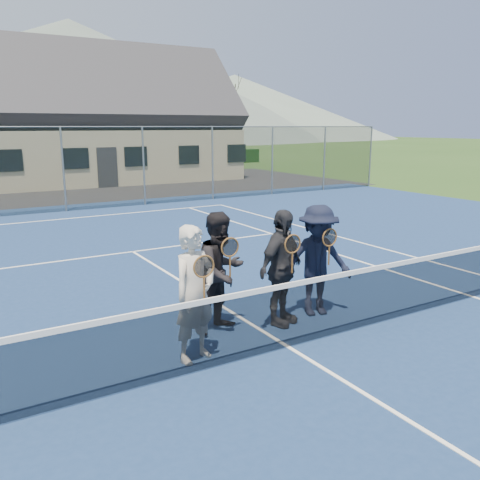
{
  "coord_description": "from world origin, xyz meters",
  "views": [
    {
      "loc": [
        -3.95,
        -5.27,
        3.03
      ],
      "look_at": [
        0.11,
        1.5,
        1.25
      ],
      "focal_mm": 38.0,
      "sensor_mm": 36.0,
      "label": 1
    }
  ],
  "objects_px": {
    "player_c": "(281,268)",
    "clubhouse": "(92,108)",
    "tennis_net": "(289,312)",
    "player_a": "(195,294)",
    "player_b": "(221,272)",
    "player_d": "(317,261)"
  },
  "relations": [
    {
      "from": "player_c",
      "to": "clubhouse",
      "type": "bearing_deg",
      "value": 81.21
    },
    {
      "from": "tennis_net",
      "to": "clubhouse",
      "type": "distance_m",
      "value": 24.57
    },
    {
      "from": "tennis_net",
      "to": "player_c",
      "type": "distance_m",
      "value": 0.95
    },
    {
      "from": "player_a",
      "to": "tennis_net",
      "type": "bearing_deg",
      "value": -15.56
    },
    {
      "from": "tennis_net",
      "to": "player_b",
      "type": "bearing_deg",
      "value": 114.1
    },
    {
      "from": "clubhouse",
      "to": "player_b",
      "type": "height_order",
      "value": "clubhouse"
    },
    {
      "from": "tennis_net",
      "to": "player_b",
      "type": "distance_m",
      "value": 1.23
    },
    {
      "from": "player_a",
      "to": "player_c",
      "type": "bearing_deg",
      "value": 14.19
    },
    {
      "from": "player_a",
      "to": "player_c",
      "type": "height_order",
      "value": "same"
    },
    {
      "from": "player_a",
      "to": "player_d",
      "type": "height_order",
      "value": "same"
    },
    {
      "from": "tennis_net",
      "to": "player_c",
      "type": "height_order",
      "value": "player_c"
    },
    {
      "from": "tennis_net",
      "to": "player_d",
      "type": "distance_m",
      "value": 1.48
    },
    {
      "from": "tennis_net",
      "to": "clubhouse",
      "type": "bearing_deg",
      "value": 80.54
    },
    {
      "from": "tennis_net",
      "to": "player_d",
      "type": "xyz_separation_m",
      "value": [
        1.16,
        0.83,
        0.38
      ]
    },
    {
      "from": "player_a",
      "to": "player_d",
      "type": "relative_size",
      "value": 1.0
    },
    {
      "from": "player_b",
      "to": "player_c",
      "type": "relative_size",
      "value": 1.0
    },
    {
      "from": "player_a",
      "to": "clubhouse",
      "type": "bearing_deg",
      "value": 77.47
    },
    {
      "from": "player_c",
      "to": "player_d",
      "type": "relative_size",
      "value": 1.0
    },
    {
      "from": "player_b",
      "to": "player_d",
      "type": "height_order",
      "value": "same"
    },
    {
      "from": "player_c",
      "to": "player_d",
      "type": "bearing_deg",
      "value": 4.39
    },
    {
      "from": "clubhouse",
      "to": "player_b",
      "type": "relative_size",
      "value": 8.67
    },
    {
      "from": "player_b",
      "to": "player_c",
      "type": "distance_m",
      "value": 0.93
    }
  ]
}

